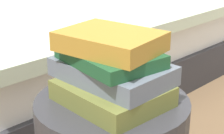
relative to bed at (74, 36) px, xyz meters
name	(u,v)px	position (x,y,z in m)	size (l,w,h in m)	color
bed	(74,36)	(0.00, 0.00, 0.00)	(1.59, 2.04, 0.62)	#2D2D33
book_olive	(112,93)	(1.17, -0.89, 0.27)	(0.25, 0.21, 0.05)	olive
book_slate	(112,71)	(1.15, -0.87, 0.31)	(0.29, 0.19, 0.05)	slate
book_forest	(109,57)	(1.15, -0.88, 0.35)	(0.24, 0.18, 0.03)	#1E512D
book_ochre	(111,41)	(1.15, -0.88, 0.39)	(0.23, 0.18, 0.05)	#B7842D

